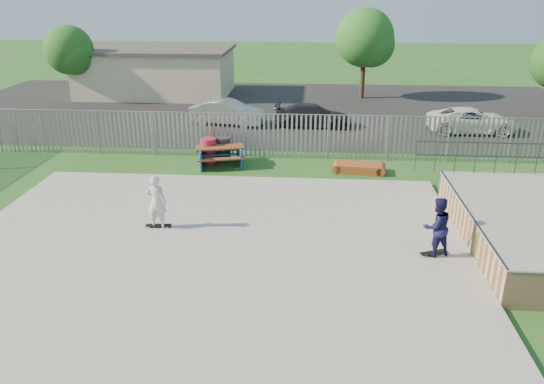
# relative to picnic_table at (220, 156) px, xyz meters

# --- Properties ---
(ground) EXTENTS (120.00, 120.00, 0.00)m
(ground) POSITION_rel_picnic_table_xyz_m (1.00, -7.75, -0.43)
(ground) COLOR #265C1F
(ground) RESTS_ON ground
(concrete_slab) EXTENTS (15.00, 12.00, 0.15)m
(concrete_slab) POSITION_rel_picnic_table_xyz_m (1.00, -7.75, -0.36)
(concrete_slab) COLOR #A3A39D
(concrete_slab) RESTS_ON ground
(quarter_pipe) EXTENTS (5.50, 7.05, 2.19)m
(quarter_pipe) POSITION_rel_picnic_table_xyz_m (10.49, -6.71, 0.13)
(quarter_pipe) COLOR tan
(quarter_pipe) RESTS_ON ground
(fence) EXTENTS (26.04, 16.02, 2.00)m
(fence) POSITION_rel_picnic_table_xyz_m (2.00, -3.16, 0.57)
(fence) COLOR gray
(fence) RESTS_ON ground
(picnic_table) EXTENTS (2.36, 2.10, 0.85)m
(picnic_table) POSITION_rel_picnic_table_xyz_m (0.00, 0.00, 0.00)
(picnic_table) COLOR brown
(picnic_table) RESTS_ON ground
(funbox) EXTENTS (1.88, 1.09, 0.36)m
(funbox) POSITION_rel_picnic_table_xyz_m (5.88, -0.42, -0.25)
(funbox) COLOR brown
(funbox) RESTS_ON ground
(trash_bin_red) EXTENTS (0.67, 0.67, 1.11)m
(trash_bin_red) POSITION_rel_picnic_table_xyz_m (-0.53, 0.26, 0.12)
(trash_bin_red) COLOR #B01B35
(trash_bin_red) RESTS_ON ground
(trash_bin_grey) EXTENTS (0.63, 0.63, 1.05)m
(trash_bin_grey) POSITION_rel_picnic_table_xyz_m (0.05, 0.68, 0.09)
(trash_bin_grey) COLOR #2A2A2D
(trash_bin_grey) RESTS_ON ground
(parking_lot) EXTENTS (40.00, 18.00, 0.02)m
(parking_lot) POSITION_rel_picnic_table_xyz_m (1.00, 11.25, -0.42)
(parking_lot) COLOR black
(parking_lot) RESTS_ON ground
(car_silver) EXTENTS (4.28, 2.24, 1.34)m
(car_silver) POSITION_rel_picnic_table_xyz_m (-0.75, 7.08, 0.26)
(car_silver) COLOR #BBBBC1
(car_silver) RESTS_ON parking_lot
(car_dark) EXTENTS (4.19, 1.77, 1.21)m
(car_dark) POSITION_rel_picnic_table_xyz_m (3.93, 6.98, 0.19)
(car_dark) COLOR black
(car_dark) RESTS_ON parking_lot
(car_white) EXTENTS (4.55, 2.10, 1.26)m
(car_white) POSITION_rel_picnic_table_xyz_m (12.21, 6.33, 0.22)
(car_white) COLOR white
(car_white) RESTS_ON parking_lot
(building) EXTENTS (10.40, 6.40, 3.20)m
(building) POSITION_rel_picnic_table_xyz_m (-7.00, 15.25, 1.18)
(building) COLOR beige
(building) RESTS_ON ground
(tree_left) EXTENTS (3.16, 3.16, 4.87)m
(tree_left) POSITION_rel_picnic_table_xyz_m (-11.91, 12.72, 2.85)
(tree_left) COLOR #402919
(tree_left) RESTS_ON ground
(tree_mid) EXTENTS (3.82, 3.82, 5.89)m
(tree_mid) POSITION_rel_picnic_table_xyz_m (7.21, 15.01, 3.54)
(tree_mid) COLOR #47341C
(tree_mid) RESTS_ON ground
(skateboard_a) EXTENTS (0.82, 0.49, 0.08)m
(skateboard_a) POSITION_rel_picnic_table_xyz_m (7.41, -7.80, -0.24)
(skateboard_a) COLOR black
(skateboard_a) RESTS_ON concrete_slab
(skateboard_b) EXTENTS (0.81, 0.27, 0.08)m
(skateboard_b) POSITION_rel_picnic_table_xyz_m (-0.84, -6.62, -0.24)
(skateboard_b) COLOR black
(skateboard_b) RESTS_ON concrete_slab
(skater_navy) EXTENTS (1.02, 0.92, 1.72)m
(skater_navy) POSITION_rel_picnic_table_xyz_m (7.41, -7.80, 0.58)
(skater_navy) COLOR #151643
(skater_navy) RESTS_ON concrete_slab
(skater_white) EXTENTS (0.66, 0.47, 1.72)m
(skater_white) POSITION_rel_picnic_table_xyz_m (-0.84, -6.62, 0.58)
(skater_white) COLOR silver
(skater_white) RESTS_ON concrete_slab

